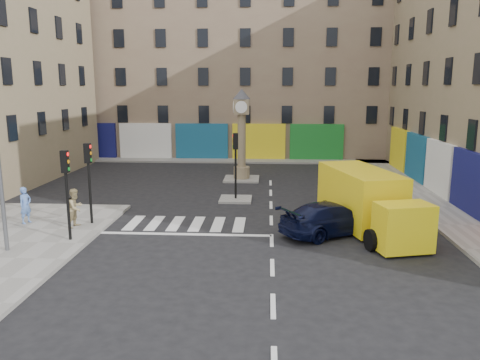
# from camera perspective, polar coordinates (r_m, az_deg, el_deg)

# --- Properties ---
(ground) EXTENTS (120.00, 120.00, 0.00)m
(ground) POSITION_cam_1_polar(r_m,az_deg,el_deg) (18.87, 3.91, -8.33)
(ground) COLOR black
(ground) RESTS_ON ground
(sidewalk_right) EXTENTS (2.60, 30.00, 0.15)m
(sidewalk_right) POSITION_cam_1_polar(r_m,az_deg,el_deg) (29.83, 20.73, -1.56)
(sidewalk_right) COLOR gray
(sidewalk_right) RESTS_ON ground
(sidewalk_far) EXTENTS (32.00, 2.40, 0.15)m
(sidewalk_far) POSITION_cam_1_polar(r_m,az_deg,el_deg) (40.64, -1.97, 2.41)
(sidewalk_far) COLOR gray
(sidewalk_far) RESTS_ON ground
(island_near) EXTENTS (1.80, 1.80, 0.12)m
(island_near) POSITION_cam_1_polar(r_m,az_deg,el_deg) (26.59, -0.53, -2.36)
(island_near) COLOR gray
(island_near) RESTS_ON ground
(island_far) EXTENTS (2.40, 2.40, 0.12)m
(island_far) POSITION_cam_1_polar(r_m,az_deg,el_deg) (32.44, 0.20, 0.13)
(island_far) COLOR gray
(island_far) RESTS_ON ground
(building_far) EXTENTS (32.00, 10.00, 17.00)m
(building_far) POSITION_cam_1_polar(r_m,az_deg,el_deg) (45.99, -1.34, 13.97)
(building_far) COLOR #857158
(building_far) RESTS_ON ground
(traffic_light_left_near) EXTENTS (0.28, 0.22, 3.70)m
(traffic_light_left_near) POSITION_cam_1_polar(r_m,az_deg,el_deg) (20.06, -20.43, -0.08)
(traffic_light_left_near) COLOR black
(traffic_light_left_near) RESTS_ON sidewalk_left
(traffic_light_left_far) EXTENTS (0.28, 0.22, 3.70)m
(traffic_light_left_far) POSITION_cam_1_polar(r_m,az_deg,el_deg) (22.23, -17.97, 1.13)
(traffic_light_left_far) COLOR black
(traffic_light_left_far) RESTS_ON sidewalk_left
(traffic_light_island) EXTENTS (0.28, 0.22, 3.70)m
(traffic_light_island) POSITION_cam_1_polar(r_m,az_deg,el_deg) (26.11, -0.54, 3.05)
(traffic_light_island) COLOR black
(traffic_light_island) RESTS_ON island_near
(clock_pillar) EXTENTS (1.20, 1.20, 6.10)m
(clock_pillar) POSITION_cam_1_polar(r_m,az_deg,el_deg) (31.94, 0.20, 6.28)
(clock_pillar) COLOR #89755A
(clock_pillar) RESTS_ON island_far
(navy_sedan) EXTENTS (5.13, 4.27, 1.40)m
(navy_sedan) POSITION_cam_1_polar(r_m,az_deg,el_deg) (20.82, 11.09, -4.61)
(navy_sedan) COLOR black
(navy_sedan) RESTS_ON ground
(yellow_van) EXTENTS (3.84, 7.47, 2.61)m
(yellow_van) POSITION_cam_1_polar(r_m,az_deg,el_deg) (21.77, 15.18, -2.48)
(yellow_van) COLOR yellow
(yellow_van) RESTS_ON ground
(pedestrian_blue) EXTENTS (0.60, 0.72, 1.70)m
(pedestrian_blue) POSITION_cam_1_polar(r_m,az_deg,el_deg) (23.64, -24.69, -2.80)
(pedestrian_blue) COLOR #567CC5
(pedestrian_blue) RESTS_ON sidewalk_left
(pedestrian_tan) EXTENTS (0.86, 0.99, 1.75)m
(pedestrian_tan) POSITION_cam_1_polar(r_m,az_deg,el_deg) (22.18, -19.42, -3.21)
(pedestrian_tan) COLOR tan
(pedestrian_tan) RESTS_ON sidewalk_left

